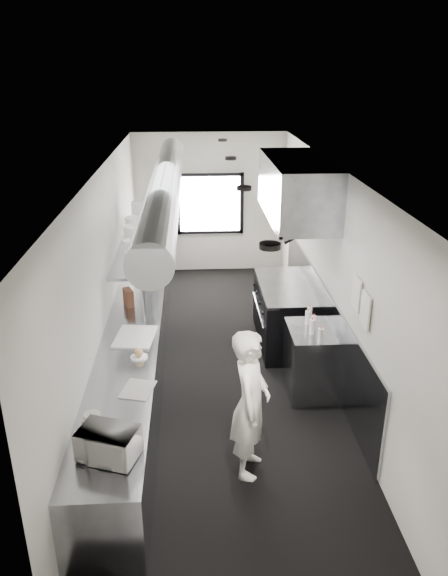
{
  "coord_description": "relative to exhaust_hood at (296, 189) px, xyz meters",
  "views": [
    {
      "loc": [
        -0.36,
        -6.75,
        3.99
      ],
      "look_at": [
        0.03,
        -0.2,
        1.29
      ],
      "focal_mm": 33.94,
      "sensor_mm": 36.0,
      "label": 1
    }
  ],
  "objects": [
    {
      "name": "pass_shelf",
      "position": [
        -2.29,
        0.3,
        -0.86
      ],
      "size": [
        0.45,
        3.0,
        0.68
      ],
      "color": "gray",
      "rests_on": "prep_counter"
    },
    {
      "name": "deli_tub_a",
      "position": [
        -2.43,
        -3.19,
        -1.44
      ],
      "size": [
        0.16,
        0.16,
        0.11
      ],
      "primitive_type": "cylinder",
      "rotation": [
        0.0,
        0.0,
        -0.04
      ],
      "color": "#A6AEA0",
      "rests_on": "prep_counter"
    },
    {
      "name": "prep_counter",
      "position": [
        -2.25,
        -1.2,
        -1.94
      ],
      "size": [
        0.7,
        6.0,
        0.9
      ],
      "primitive_type": "cube",
      "color": "gray",
      "rests_on": "floor"
    },
    {
      "name": "squeeze_bottle_a",
      "position": [
        0.04,
        -1.75,
        -1.4
      ],
      "size": [
        0.08,
        0.08,
        0.19
      ],
      "primitive_type": "cylinder",
      "rotation": [
        0.0,
        0.0,
        0.36
      ],
      "color": "silver",
      "rests_on": "bottle_station"
    },
    {
      "name": "ceiling",
      "position": [
        -1.1,
        -0.7,
        0.41
      ],
      "size": [
        3.0,
        8.0,
        0.01
      ],
      "primitive_type": "cube",
      "color": "beige",
      "rests_on": "wall_back"
    },
    {
      "name": "squeeze_bottle_c",
      "position": [
        0.04,
        -1.36,
        -1.4
      ],
      "size": [
        0.08,
        0.08,
        0.17
      ],
      "primitive_type": "cylinder",
      "rotation": [
        0.0,
        0.0,
        -0.43
      ],
      "color": "silver",
      "rests_on": "bottle_station"
    },
    {
      "name": "squeeze_bottle_d",
      "position": [
        -0.01,
        -1.23,
        -1.4
      ],
      "size": [
        0.07,
        0.07,
        0.18
      ],
      "primitive_type": "cylinder",
      "rotation": [
        0.0,
        0.0,
        -0.26
      ],
      "color": "silver",
      "rests_on": "bottle_station"
    },
    {
      "name": "range",
      "position": [
        -0.06,
        0.0,
        -1.92
      ],
      "size": [
        0.88,
        1.6,
        0.94
      ],
      "color": "black",
      "rests_on": "floor"
    },
    {
      "name": "wall_left",
      "position": [
        -2.6,
        -0.7,
        -0.99
      ],
      "size": [
        0.02,
        8.0,
        2.8
      ],
      "primitive_type": "cube",
      "color": "beige",
      "rests_on": "floor"
    },
    {
      "name": "line_cook",
      "position": [
        -0.91,
        -2.84,
        -1.57
      ],
      "size": [
        0.51,
        0.67,
        1.63
      ],
      "primitive_type": "imported",
      "rotation": [
        0.0,
        0.0,
        1.35
      ],
      "color": "white",
      "rests_on": "floor"
    },
    {
      "name": "wall_cladding",
      "position": [
        0.38,
        -0.4,
        -1.84
      ],
      "size": [
        0.03,
        5.5,
        1.1
      ],
      "primitive_type": "cube",
      "color": "gray",
      "rests_on": "wall_right"
    },
    {
      "name": "pastry",
      "position": [
        -2.1,
        -1.98,
        -1.42
      ],
      "size": [
        0.1,
        0.1,
        0.1
      ],
      "primitive_type": "sphere",
      "color": "tan",
      "rests_on": "small_plate"
    },
    {
      "name": "wall_back",
      "position": [
        -1.1,
        3.3,
        -0.99
      ],
      "size": [
        3.0,
        0.02,
        2.8
      ],
      "primitive_type": "cube",
      "color": "beige",
      "rests_on": "floor"
    },
    {
      "name": "plate_stack_b",
      "position": [
        -2.28,
        -0.07,
        -0.65
      ],
      "size": [
        0.32,
        0.32,
        0.35
      ],
      "primitive_type": "cylinder",
      "rotation": [
        0.0,
        0.0,
        -0.24
      ],
      "color": "white",
      "rests_on": "pass_shelf"
    },
    {
      "name": "squeeze_bottle_b",
      "position": [
        -0.01,
        -1.51,
        -1.39
      ],
      "size": [
        0.08,
        0.08,
        0.2
      ],
      "primitive_type": "cylinder",
      "rotation": [
        0.0,
        0.0,
        0.21
      ],
      "color": "silver",
      "rests_on": "bottle_station"
    },
    {
      "name": "knife_block",
      "position": [
        -2.36,
        -0.5,
        -1.37
      ],
      "size": [
        0.17,
        0.24,
        0.24
      ],
      "primitive_type": "cube",
      "rotation": [
        0.0,
        0.0,
        0.4
      ],
      "color": "#4C2A1B",
      "rests_on": "prep_counter"
    },
    {
      "name": "plate_stack_a",
      "position": [
        -2.28,
        -0.47,
        -0.69
      ],
      "size": [
        0.3,
        0.3,
        0.26
      ],
      "primitive_type": "cylinder",
      "rotation": [
        0.0,
        0.0,
        0.4
      ],
      "color": "white",
      "rests_on": "pass_shelf"
    },
    {
      "name": "plate_stack_d",
      "position": [
        -2.3,
        1.15,
        -0.62
      ],
      "size": [
        0.29,
        0.29,
        0.4
      ],
      "primitive_type": "cylinder",
      "rotation": [
        0.0,
        0.0,
        0.12
      ],
      "color": "white",
      "rests_on": "pass_shelf"
    },
    {
      "name": "notice_sheet_a",
      "position": [
        0.37,
        -1.9,
        -0.79
      ],
      "size": [
        0.02,
        0.28,
        0.38
      ],
      "primitive_type": "cube",
      "color": "silver",
      "rests_on": "wall_right"
    },
    {
      "name": "exhaust_hood",
      "position": [
        0.0,
        0.0,
        0.0
      ],
      "size": [
        0.81,
        2.2,
        0.88
      ],
      "color": "gray",
      "rests_on": "ceiling"
    },
    {
      "name": "hvac_duct",
      "position": [
        -1.8,
        -0.3,
        0.16
      ],
      "size": [
        0.4,
        6.4,
        0.4
      ],
      "primitive_type": "cylinder",
      "rotation": [
        1.57,
        0.0,
        0.0
      ],
      "color": "#9A9FA3",
      "rests_on": "ceiling"
    },
    {
      "name": "microwave",
      "position": [
        -2.21,
        -3.66,
        -1.35
      ],
      "size": [
        0.54,
        0.48,
        0.27
      ],
      "primitive_type": "imported",
      "rotation": [
        0.0,
        0.0,
        -0.33
      ],
      "color": "silver",
      "rests_on": "prep_counter"
    },
    {
      "name": "squeeze_bottle_e",
      "position": [
        0.04,
        -1.12,
        -1.4
      ],
      "size": [
        0.07,
        0.07,
        0.19
      ],
      "primitive_type": "cylinder",
      "rotation": [
        0.0,
        0.0,
        0.09
      ],
      "color": "silver",
      "rests_on": "bottle_station"
    },
    {
      "name": "small_plate",
      "position": [
        -2.1,
        -1.98,
        -1.48
      ],
      "size": [
        0.2,
        0.2,
        0.02
      ],
      "primitive_type": "cylinder",
      "rotation": [
        0.0,
        0.0,
        0.01
      ],
      "color": "white",
      "rests_on": "prep_counter"
    },
    {
      "name": "plate_stack_c",
      "position": [
        -2.31,
        0.36,
        -0.64
      ],
      "size": [
        0.27,
        0.27,
        0.36
      ],
      "primitive_type": "cylinder",
      "rotation": [
        0.0,
        0.0,
        0.1
      ],
      "color": "white",
      "rests_on": "pass_shelf"
    },
    {
      "name": "wall_front",
      "position": [
        -1.1,
        -4.7,
        -0.99
      ],
      "size": [
        3.0,
        0.02,
        2.8
      ],
      "primitive_type": "cube",
      "color": "beige",
      "rests_on": "floor"
    },
    {
      "name": "bottle_station",
      "position": [
        0.05,
        -1.4,
        -1.94
      ],
      "size": [
        0.65,
        0.8,
        0.9
      ],
      "primitive_type": "cube",
      "color": "gray",
      "rests_on": "floor"
    },
    {
      "name": "cutting_board",
      "position": [
        -2.19,
        -1.47,
        -1.48
      ],
      "size": [
        0.53,
        0.66,
        0.02
      ],
      "primitive_type": "cube",
      "rotation": [
        0.0,
        0.0,
        -0.13
      ],
      "color": "silver",
      "rests_on": "prep_counter"
    },
    {
      "name": "floor",
      "position": [
        -1.1,
        -0.7,
        -2.39
      ],
      "size": [
        3.0,
        8.0,
        0.01
      ],
      "primitive_type": "cube",
      "color": "black",
      "rests_on": "ground"
    },
    {
      "name": "notice_sheet_b",
      "position": [
        0.37,
        -2.25,
        -0.84
      ],
      "size": [
        0.02,
        0.28,
        0.38
      ],
      "primitive_type": "cube",
      "color": "silver",
      "rests_on": "wall_right"
    },
    {
      "name": "deli_tub_b",
      "position": [
        -2.45,
        -3.24,
        -1.44
      ],
      "size": [
        0.17,
        0.17,
        0.09
      ],
      "primitive_type": "cylinder",
      "rotation": [
        0.0,
        0.0,
        -0.42
      ],
      "color": "#A6AEA0",
      "rests_on": "prep_counter"
    },
    {
      "name": "wall_right",
      "position": [
        0.4,
        -0.7,
        -0.99
      ],
      "size": [
        0.02,
        8.0,
        2.8
      ],
      "primitive_type": "cube",
      "color": "beige",
      "rests_on": "floor"
    },
    {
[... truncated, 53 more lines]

